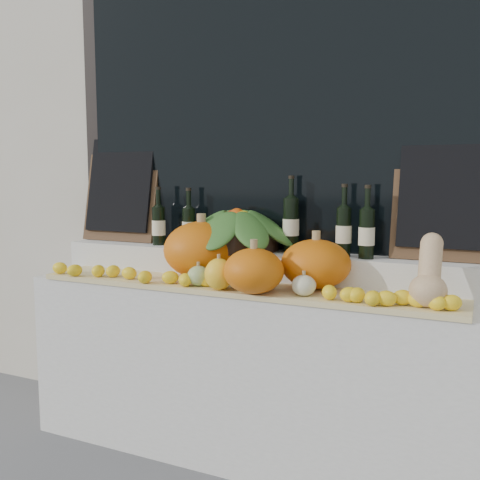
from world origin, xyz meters
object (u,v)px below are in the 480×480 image
butternut_squash (429,276)px  wine_bottle_tall (291,224)px  produce_bowl (237,229)px  pumpkin_right (316,264)px  pumpkin_left (202,250)px

butternut_squash → wine_bottle_tall: wine_bottle_tall is taller
butternut_squash → wine_bottle_tall: (-0.71, 0.33, 0.16)m
produce_bowl → wine_bottle_tall: wine_bottle_tall is taller
butternut_squash → produce_bowl: size_ratio=0.43×
pumpkin_right → produce_bowl: produce_bowl is taller
pumpkin_right → butternut_squash: size_ratio=1.12×
produce_bowl → wine_bottle_tall: size_ratio=1.73×
pumpkin_right → wine_bottle_tall: (-0.19, 0.20, 0.16)m
butternut_squash → pumpkin_right: bearing=165.1°
pumpkin_left → butternut_squash: same height
pumpkin_left → produce_bowl: (0.13, 0.15, 0.10)m
pumpkin_right → produce_bowl: 0.52m
pumpkin_right → wine_bottle_tall: 0.32m
pumpkin_left → wine_bottle_tall: size_ratio=1.00×
pumpkin_right → butternut_squash: 0.53m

